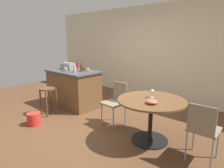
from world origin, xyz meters
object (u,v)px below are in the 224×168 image
(dining_table, at_px, (151,109))
(folding_chair_far, at_px, (203,128))
(cup_1, at_px, (76,70))
(plastic_bucket, at_px, (34,119))
(bottle_2, at_px, (77,67))
(serving_bowl, at_px, (152,102))
(wine_glass, at_px, (152,91))
(folding_chair_near, at_px, (116,100))
(bottle_1, at_px, (81,68))
(cup_4, at_px, (84,69))
(kitchen_island, at_px, (74,88))
(wooden_stool, at_px, (48,95))
(toolbox, at_px, (68,66))
(cup_3, at_px, (88,70))
(cup_0, at_px, (66,69))
(bottle_0, at_px, (75,69))
(cup_2, at_px, (67,66))

(dining_table, xyz_separation_m, folding_chair_far, (0.84, -0.04, -0.05))
(folding_chair_far, relative_size, cup_1, 8.09)
(cup_1, relative_size, plastic_bucket, 0.40)
(bottle_2, relative_size, serving_bowl, 1.49)
(wine_glass, relative_size, plastic_bucket, 0.53)
(wine_glass, bearing_deg, dining_table, -64.82)
(bottle_2, distance_m, serving_bowl, 2.56)
(folding_chair_near, bearing_deg, cup_1, 176.56)
(bottle_1, bearing_deg, wine_glass, -6.13)
(cup_4, height_order, serving_bowl, cup_4)
(folding_chair_far, xyz_separation_m, bottle_1, (-3.03, 0.37, 0.51))
(folding_chair_near, distance_m, serving_bowl, 1.09)
(dining_table, xyz_separation_m, folding_chair_near, (-0.89, 0.13, -0.06))
(kitchen_island, bearing_deg, bottle_1, 7.00)
(wooden_stool, height_order, serving_bowl, serving_bowl)
(cup_1, bearing_deg, dining_table, -5.47)
(bottle_1, relative_size, cup_1, 2.35)
(toolbox, bearing_deg, cup_3, 6.87)
(cup_0, xyz_separation_m, cup_1, (0.24, 0.13, 0.00))
(folding_chair_far, distance_m, bottle_1, 3.10)
(folding_chair_far, height_order, cup_0, cup_0)
(cup_1, distance_m, cup_3, 0.30)
(toolbox, height_order, bottle_0, bottle_0)
(folding_chair_far, bearing_deg, bottle_1, 173.02)
(wooden_stool, height_order, folding_chair_near, folding_chair_near)
(bottle_1, bearing_deg, folding_chair_far, -6.98)
(folding_chair_far, distance_m, plastic_bucket, 3.14)
(bottle_1, bearing_deg, cup_0, -142.80)
(bottle_1, distance_m, cup_2, 0.83)
(cup_2, distance_m, cup_4, 0.70)
(serving_bowl, distance_m, plastic_bucket, 2.47)
(cup_0, xyz_separation_m, cup_3, (0.47, 0.33, -0.00))
(folding_chair_far, relative_size, cup_4, 7.93)
(bottle_1, xyz_separation_m, cup_2, (-0.81, 0.14, -0.05))
(bottle_0, relative_size, wine_glass, 1.72)
(bottle_2, bearing_deg, serving_bowl, -12.19)
(bottle_1, bearing_deg, dining_table, -8.61)
(toolbox, bearing_deg, plastic_bucket, -65.16)
(cup_2, bearing_deg, cup_3, -3.47)
(plastic_bucket, bearing_deg, bottle_1, 93.03)
(kitchen_island, relative_size, cup_4, 12.73)
(kitchen_island, relative_size, serving_bowl, 7.79)
(folding_chair_far, distance_m, cup_0, 3.38)
(bottle_0, bearing_deg, cup_3, 62.66)
(kitchen_island, xyz_separation_m, serving_bowl, (2.60, -0.49, 0.31))
(bottle_2, relative_size, cup_3, 2.26)
(dining_table, xyz_separation_m, cup_3, (-2.04, 0.42, 0.40))
(cup_1, bearing_deg, cup_4, 97.24)
(cup_2, relative_size, plastic_bucket, 0.43)
(dining_table, relative_size, bottle_2, 4.24)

